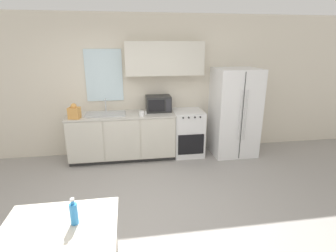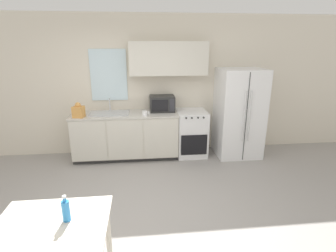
{
  "view_description": "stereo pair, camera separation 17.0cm",
  "coord_description": "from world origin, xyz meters",
  "px_view_note": "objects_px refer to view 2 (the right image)",
  "views": [
    {
      "loc": [
        -0.11,
        -2.88,
        2.14
      ],
      "look_at": [
        0.43,
        0.57,
        1.05
      ],
      "focal_mm": 28.0,
      "sensor_mm": 36.0,
      "label": 1
    },
    {
      "loc": [
        0.06,
        -2.91,
        2.14
      ],
      "look_at": [
        0.43,
        0.57,
        1.05
      ],
      "focal_mm": 28.0,
      "sensor_mm": 36.0,
      "label": 2
    }
  ],
  "objects_px": {
    "coffee_mug": "(145,113)",
    "dining_table": "(49,242)",
    "microwave": "(162,103)",
    "oven_range": "(191,133)",
    "refrigerator": "(239,113)",
    "drink_bottle": "(66,210)"
  },
  "relations": [
    {
      "from": "coffee_mug",
      "to": "dining_table",
      "type": "xyz_separation_m",
      "value": [
        -0.85,
        -2.81,
        -0.32
      ]
    },
    {
      "from": "microwave",
      "to": "dining_table",
      "type": "distance_m",
      "value": 3.38
    },
    {
      "from": "oven_range",
      "to": "dining_table",
      "type": "bearing_deg",
      "value": -120.11
    },
    {
      "from": "refrigerator",
      "to": "microwave",
      "type": "bearing_deg",
      "value": 173.62
    },
    {
      "from": "oven_range",
      "to": "drink_bottle",
      "type": "xyz_separation_m",
      "value": [
        -1.63,
        -2.91,
        0.37
      ]
    },
    {
      "from": "refrigerator",
      "to": "drink_bottle",
      "type": "distance_m",
      "value": 3.82
    },
    {
      "from": "refrigerator",
      "to": "dining_table",
      "type": "relative_size",
      "value": 1.82
    },
    {
      "from": "oven_range",
      "to": "microwave",
      "type": "height_order",
      "value": "microwave"
    },
    {
      "from": "oven_range",
      "to": "microwave",
      "type": "distance_m",
      "value": 0.83
    },
    {
      "from": "dining_table",
      "to": "drink_bottle",
      "type": "bearing_deg",
      "value": 44.48
    },
    {
      "from": "oven_range",
      "to": "drink_bottle",
      "type": "height_order",
      "value": "drink_bottle"
    },
    {
      "from": "refrigerator",
      "to": "coffee_mug",
      "type": "height_order",
      "value": "refrigerator"
    },
    {
      "from": "dining_table",
      "to": "oven_range",
      "type": "bearing_deg",
      "value": 59.89
    },
    {
      "from": "oven_range",
      "to": "coffee_mug",
      "type": "xyz_separation_m",
      "value": [
        -0.91,
        -0.22,
        0.49
      ]
    },
    {
      "from": "microwave",
      "to": "dining_table",
      "type": "xyz_separation_m",
      "value": [
        -1.19,
        -3.13,
        -0.43
      ]
    },
    {
      "from": "refrigerator",
      "to": "coffee_mug",
      "type": "distance_m",
      "value": 1.84
    },
    {
      "from": "coffee_mug",
      "to": "microwave",
      "type": "bearing_deg",
      "value": 43.39
    },
    {
      "from": "drink_bottle",
      "to": "coffee_mug",
      "type": "bearing_deg",
      "value": 74.86
    },
    {
      "from": "microwave",
      "to": "oven_range",
      "type": "bearing_deg",
      "value": -9.8
    },
    {
      "from": "dining_table",
      "to": "drink_bottle",
      "type": "height_order",
      "value": "drink_bottle"
    },
    {
      "from": "coffee_mug",
      "to": "drink_bottle",
      "type": "bearing_deg",
      "value": -105.14
    },
    {
      "from": "refrigerator",
      "to": "microwave",
      "type": "xyz_separation_m",
      "value": [
        -1.49,
        0.17,
        0.19
      ]
    }
  ]
}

